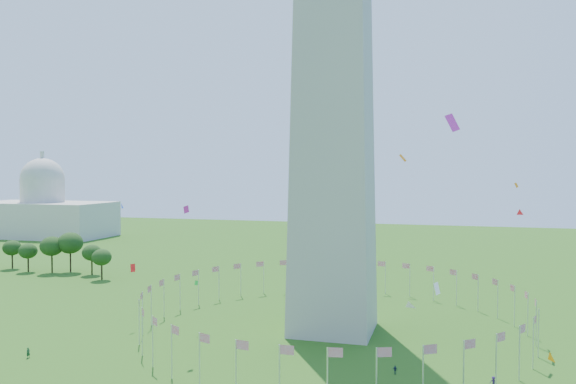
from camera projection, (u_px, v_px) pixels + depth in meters
name	position (u px, v px, depth m)	size (l,w,h in m)	color
flag_ring	(333.00, 310.00, 119.47)	(80.24, 80.24, 9.00)	silver
capitol_building	(43.00, 193.00, 292.74)	(70.00, 35.00, 46.00)	beige
kites_aloft	(379.00, 260.00, 89.18)	(109.74, 72.53, 35.53)	white
tree_line_west	(48.00, 256.00, 187.92)	(54.94, 16.04, 13.18)	#27511B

